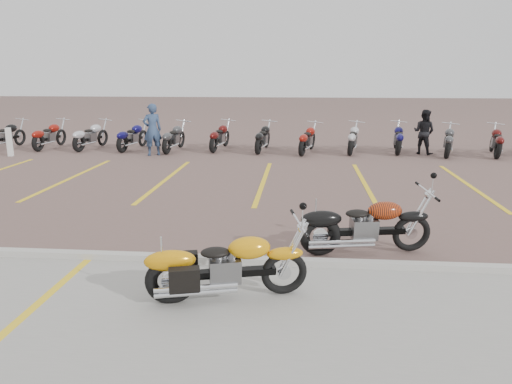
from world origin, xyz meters
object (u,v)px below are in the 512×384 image
flame_cruiser (362,228)px  bollard (9,142)px  person_a (152,130)px  yellow_cruiser (224,268)px  person_b (424,132)px

flame_cruiser → bollard: bollard is taller
flame_cruiser → person_a: bearing=113.1°
yellow_cruiser → bollard: bearing=116.1°
flame_cruiser → person_b: person_b is taller
flame_cruiser → bollard: size_ratio=2.15×
yellow_cruiser → person_a: bearing=95.9°
person_a → person_b: 9.67m
yellow_cruiser → person_a: size_ratio=1.13×
person_a → person_b: person_a is taller
person_b → person_a: bearing=42.3°
yellow_cruiser → person_a: (-4.27, 11.21, 0.48)m
flame_cruiser → person_b: bearing=61.7°
yellow_cruiser → flame_cruiser: flame_cruiser is taller
flame_cruiser → person_b: (3.36, 10.51, 0.36)m
person_a → person_b: bearing=156.5°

